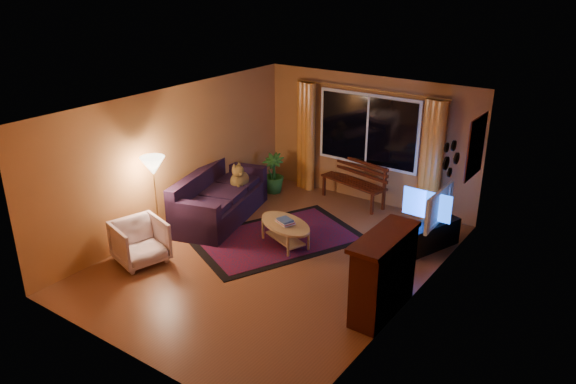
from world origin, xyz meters
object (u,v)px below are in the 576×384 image
Objects in this scene: tv_console at (430,235)px; sofa at (220,196)px; bench at (353,192)px; armchair at (140,240)px; coffee_table at (285,234)px; floor_lamp at (156,202)px.

sofa is at bearing -143.09° from tv_console.
bench is 4.36m from armchair.
tv_console is at bearing -12.87° from bench.
coffee_table is at bearing -77.56° from bench.
floor_lamp is (-1.77, -3.49, 0.57)m from bench.
coffee_table is 1.02× the size of tv_console.
bench is 1.86× the size of armchair.
armchair is (-1.57, -4.06, 0.17)m from bench.
bench is at bearing 173.76° from tv_console.
tv_console reaches higher than bench.
sofa is at bearing 173.39° from coffee_table.
bench is 0.91× the size of floor_lamp.
floor_lamp is at bearing 35.48° from armchair.
floor_lamp reaches higher than tv_console.
coffee_table is at bearing -127.45° from tv_console.
sofa is (-1.63, -2.09, 0.24)m from bench.
armchair is at bearing -130.65° from coffee_table.
tv_console is (2.02, 1.30, 0.02)m from coffee_table.
bench is at bearing 36.51° from sofa.
sofa reaches higher than bench.
sofa is 3.80m from tv_console.
sofa reaches higher than armchair.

